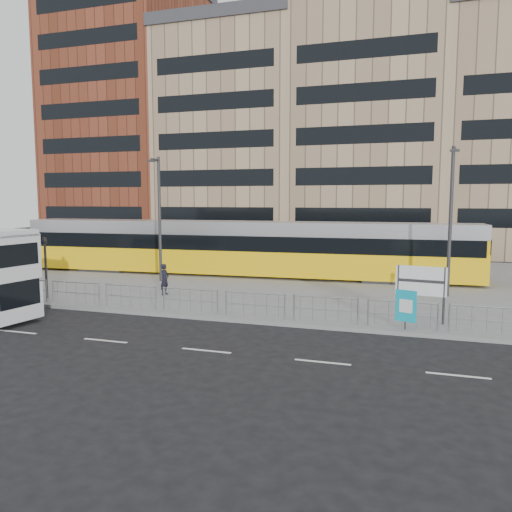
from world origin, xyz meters
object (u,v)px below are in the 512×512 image
(pedestrian, at_px, (165,279))
(station_sign, at_px, (421,283))
(lamp_post_west, at_px, (159,214))
(lamp_post_east, at_px, (451,215))
(tram, at_px, (239,248))
(ad_panel, at_px, (406,307))
(traffic_light_west, at_px, (45,259))

(pedestrian, bearing_deg, station_sign, -94.66)
(pedestrian, distance_m, lamp_post_west, 5.67)
(lamp_post_east, bearing_deg, lamp_post_west, -179.59)
(tram, distance_m, lamp_post_east, 13.52)
(tram, xyz_separation_m, ad_panel, (10.82, -11.26, -0.89))
(tram, bearing_deg, pedestrian, -102.66)
(pedestrian, height_order, lamp_post_east, lamp_post_east)
(lamp_post_west, distance_m, lamp_post_east, 16.52)
(tram, bearing_deg, lamp_post_east, -19.04)
(tram, bearing_deg, lamp_post_west, -137.05)
(pedestrian, xyz_separation_m, traffic_light_west, (-5.37, -2.51, 1.16))
(pedestrian, relative_size, lamp_post_west, 0.22)
(lamp_post_east, bearing_deg, tram, 163.74)
(tram, distance_m, pedestrian, 7.95)
(lamp_post_east, bearing_deg, ad_panel, -104.49)
(station_sign, distance_m, ad_panel, 1.67)
(station_sign, bearing_deg, ad_panel, -103.37)
(tram, height_order, lamp_post_east, lamp_post_east)
(pedestrian, bearing_deg, tram, -5.29)
(station_sign, height_order, ad_panel, station_sign)
(tram, xyz_separation_m, traffic_light_west, (-6.73, -10.29, 0.19))
(ad_panel, height_order, traffic_light_west, traffic_light_west)
(station_sign, relative_size, traffic_light_west, 0.74)
(station_sign, xyz_separation_m, traffic_light_west, (-18.09, -0.44, 0.38))
(ad_panel, bearing_deg, lamp_post_east, 94.86)
(traffic_light_west, bearing_deg, lamp_post_east, 21.25)
(ad_panel, height_order, lamp_post_west, lamp_post_west)
(tram, distance_m, lamp_post_west, 5.86)
(station_sign, bearing_deg, lamp_post_west, 165.88)
(tram, distance_m, station_sign, 15.04)
(station_sign, relative_size, pedestrian, 1.40)
(station_sign, xyz_separation_m, ad_panel, (-0.54, -1.42, -0.69))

